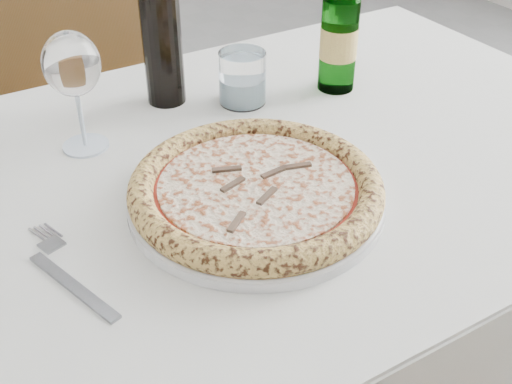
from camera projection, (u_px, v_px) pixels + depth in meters
dining_table at (223, 221)px, 0.98m from camera, size 1.37×0.81×0.76m
chair_far at (86, 83)px, 1.66m from camera, size 0.49×0.49×0.93m
plate at (256, 199)px, 0.85m from camera, size 0.34×0.34×0.02m
pizza at (256, 188)px, 0.84m from camera, size 0.33×0.33×0.03m
fork at (66, 273)px, 0.74m from camera, size 0.06×0.22×0.00m
wine_glass at (72, 67)px, 0.90m from camera, size 0.08×0.08×0.18m
tumbler at (242, 81)px, 1.07m from camera, size 0.08×0.08×0.09m
beer_bottle at (339, 34)px, 1.08m from camera, size 0.06×0.06×0.25m
wine_bottle at (162, 38)px, 1.03m from camera, size 0.06×0.06×0.26m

